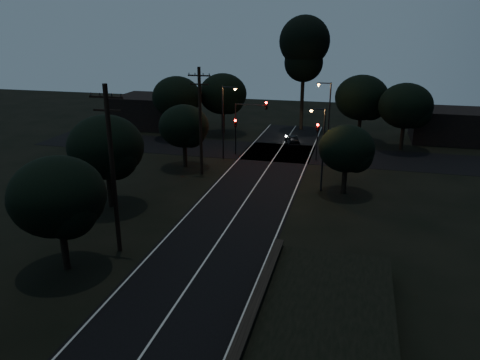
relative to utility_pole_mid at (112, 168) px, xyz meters
The scene contains 21 objects.
road_surface 18.13m from the utility_pole_mid, 69.58° to the left, with size 60.00×70.00×0.03m.
utility_pole_mid is the anchor object (origin of this frame).
utility_pole_far 17.00m from the utility_pole_mid, 90.00° to the left, with size 2.20×0.30×10.50m.
tree_left_b 3.76m from the utility_pole_mid, 120.04° to the right, with size 5.63×5.63×7.16m.
tree_left_c 8.15m from the utility_pole_mid, 121.93° to the left, with size 6.03×6.03×7.61m.
tree_left_d 19.10m from the utility_pole_mid, 96.99° to the left, with size 5.15×5.15×6.53m.
tree_far_nw 34.99m from the utility_pole_mid, 94.55° to the left, with size 6.36×6.36×8.06m.
tree_far_w 31.84m from the utility_pole_mid, 104.14° to the left, with size 6.25×6.25×7.97m.
tree_far_ne 38.05m from the utility_pole_mid, 66.40° to the left, with size 6.59×6.59×8.33m.
tree_far_e 37.75m from the utility_pole_mid, 57.61° to the left, with size 6.19×6.19×7.85m.
tree_right_a 20.64m from the utility_pole_mid, 46.44° to the left, with size 4.82×4.82×6.13m.
tall_pine 40.96m from the utility_pole_mid, 80.07° to the left, with size 6.78×6.78×15.40m.
building_left 39.72m from the utility_pole_mid, 110.73° to the left, with size 10.00×8.00×4.40m, color black.
building_right 46.19m from the utility_pole_mid, 55.62° to the left, with size 9.00×7.00×4.00m, color black.
signal_left 25.19m from the utility_pole_mid, 86.79° to the left, with size 0.28×0.35×4.10m.
signal_right 27.30m from the utility_pole_mid, 67.01° to the left, with size 0.28×0.35×4.10m.
signal_mast 25.22m from the utility_pole_mid, 82.96° to the left, with size 3.70×0.35×6.25m.
streetlight_a 23.04m from the utility_pole_mid, 88.27° to the left, with size 1.66×0.26×8.00m.
streetlight_b 31.15m from the utility_pole_mid, 68.70° to the left, with size 1.66×0.26×8.00m.
streetlight_c 19.15m from the utility_pole_mid, 51.74° to the left, with size 1.46×0.26×7.50m.
car 32.21m from the utility_pole_mid, 77.09° to the left, with size 1.51×3.75×1.28m, color black.
Camera 1 is at (8.74, -10.22, 14.48)m, focal length 35.00 mm.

